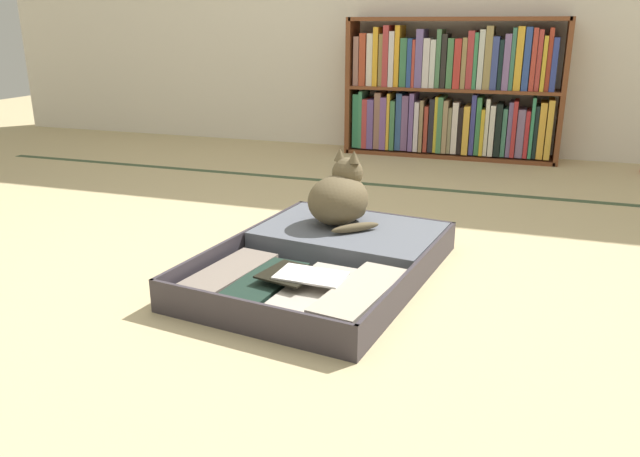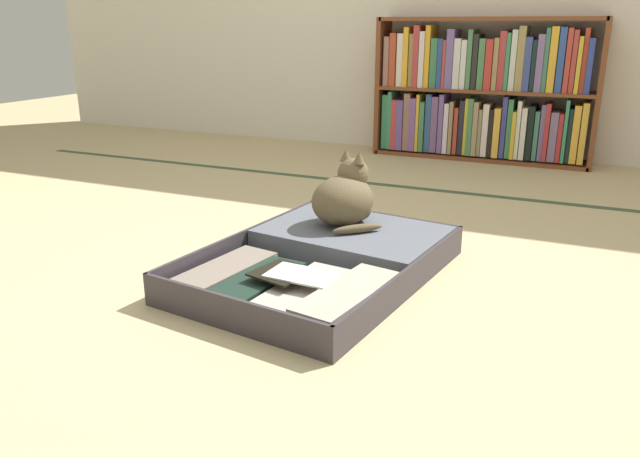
# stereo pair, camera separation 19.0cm
# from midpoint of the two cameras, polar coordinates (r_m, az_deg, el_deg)

# --- Properties ---
(ground_plane) EXTENTS (10.00, 10.00, 0.00)m
(ground_plane) POSITION_cam_midpoint_polar(r_m,az_deg,el_deg) (2.12, -6.63, -4.65)
(ground_plane) COLOR tan
(tatami_border) EXTENTS (4.80, 0.05, 0.00)m
(tatami_border) POSITION_cam_midpoint_polar(r_m,az_deg,el_deg) (3.35, 3.32, 4.08)
(tatami_border) COLOR #3A4D33
(tatami_border) RESTS_ON ground_plane
(bookshelf) EXTENTS (1.35, 0.24, 0.86)m
(bookshelf) POSITION_cam_midpoint_polar(r_m,az_deg,el_deg) (4.08, 10.61, 12.21)
(bookshelf) COLOR brown
(bookshelf) RESTS_ON ground_plane
(open_suitcase) EXTENTS (0.79, 1.03, 0.11)m
(open_suitcase) POSITION_cam_midpoint_polar(r_m,az_deg,el_deg) (2.16, -1.50, -2.82)
(open_suitcase) COLOR #373138
(open_suitcase) RESTS_ON ground_plane
(black_cat) EXTENTS (0.31, 0.31, 0.28)m
(black_cat) POSITION_cam_midpoint_polar(r_m,az_deg,el_deg) (2.31, -0.42, 2.88)
(black_cat) COLOR brown
(black_cat) RESTS_ON open_suitcase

